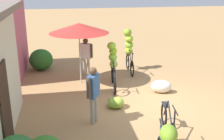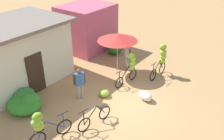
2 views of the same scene
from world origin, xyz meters
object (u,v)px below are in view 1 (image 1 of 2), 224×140
at_px(market_umbrella, 79,28).
at_px(bicycle_by_shop, 129,46).
at_px(produce_sack, 161,86).
at_px(bicycle_near_pile, 168,124).
at_px(person_bystander, 93,90).
at_px(bicycle_center_loaded, 113,61).
at_px(person_vendor, 86,54).
at_px(banana_pile_on_ground, 115,103).

height_order(market_umbrella, bicycle_by_shop, market_umbrella).
bearing_deg(produce_sack, market_umbrella, 61.36).
height_order(bicycle_near_pile, person_bystander, person_bystander).
bearing_deg(market_umbrella, bicycle_center_loaded, -110.62).
height_order(market_umbrella, person_bystander, market_umbrella).
xyz_separation_m(bicycle_center_loaded, produce_sack, (-1.01, -1.49, -0.70)).
height_order(produce_sack, person_vendor, person_vendor).
bearing_deg(bicycle_near_pile, person_bystander, 59.55).
xyz_separation_m(bicycle_near_pile, person_bystander, (1.01, 1.71, 0.61)).
height_order(bicycle_near_pile, bicycle_center_loaded, bicycle_center_loaded).
bearing_deg(bicycle_near_pile, market_umbrella, 24.08).
height_order(produce_sack, person_bystander, person_bystander).
bearing_deg(bicycle_near_pile, bicycle_center_loaded, 10.80).
distance_m(bicycle_near_pile, person_vendor, 5.08).
xyz_separation_m(bicycle_center_loaded, person_vendor, (1.08, 0.88, 0.02)).
xyz_separation_m(person_vendor, person_bystander, (-3.78, 0.13, 0.02)).
relative_size(banana_pile_on_ground, person_bystander, 0.44).
bearing_deg(bicycle_near_pile, produce_sack, -16.08).
xyz_separation_m(bicycle_near_pile, produce_sack, (2.71, -0.78, -0.13)).
bearing_deg(person_vendor, bicycle_by_shop, -74.82).
relative_size(person_vendor, person_bystander, 0.98).
relative_size(bicycle_near_pile, bicycle_center_loaded, 0.99).
distance_m(bicycle_center_loaded, bicycle_by_shop, 1.85).
bearing_deg(person_vendor, banana_pile_on_ground, -168.44).
relative_size(bicycle_center_loaded, produce_sack, 2.42).
relative_size(market_umbrella, person_bystander, 1.42).
bearing_deg(bicycle_by_shop, person_bystander, 155.40).
height_order(bicycle_center_loaded, person_vendor, bicycle_center_loaded).
bearing_deg(person_vendor, produce_sack, -131.43).
bearing_deg(banana_pile_on_ground, person_bystander, 138.21).
xyz_separation_m(bicycle_by_shop, produce_sack, (-2.58, -0.53, -0.82)).
xyz_separation_m(produce_sack, person_vendor, (2.09, 2.36, 0.72)).
xyz_separation_m(market_umbrella, person_bystander, (-3.13, -0.14, -1.10)).
bearing_deg(banana_pile_on_ground, bicycle_by_shop, -19.49).
bearing_deg(bicycle_near_pile, banana_pile_on_ground, 28.11).
relative_size(banana_pile_on_ground, person_vendor, 0.45).
xyz_separation_m(bicycle_near_pile, bicycle_center_loaded, (3.71, 0.71, 0.58)).
distance_m(bicycle_near_pile, bicycle_by_shop, 5.34).
bearing_deg(bicycle_center_loaded, bicycle_near_pile, -169.20).
bearing_deg(bicycle_center_loaded, banana_pile_on_ground, 171.83).
xyz_separation_m(banana_pile_on_ground, person_vendor, (2.96, 0.61, 0.79)).
xyz_separation_m(bicycle_near_pile, banana_pile_on_ground, (1.83, 0.98, -0.20)).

